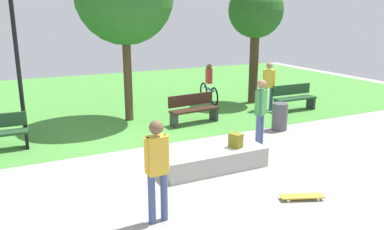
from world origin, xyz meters
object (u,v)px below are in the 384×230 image
at_px(park_bench_near_path, 193,108).
at_px(park_bench_center_lawn, 294,97).
at_px(lamp_post, 15,38).
at_px(tree_leaning_ash, 256,12).
at_px(cyclist_on_bicycle, 209,86).
at_px(skater_watching, 261,108).
at_px(skateboard_by_ledge, 302,196).
at_px(backpack_on_ledge, 236,140).
at_px(trash_bin, 280,117).
at_px(pedestrian_with_backpack, 269,82).
at_px(concrete_ledge, 212,159).
at_px(skater_performing_trick, 157,164).

height_order(park_bench_near_path, park_bench_center_lawn, same).
distance_m(park_bench_center_lawn, lamp_post, 9.13).
bearing_deg(tree_leaning_ash, cyclist_on_bicycle, 153.41).
distance_m(skater_watching, tree_leaning_ash, 5.70).
xyz_separation_m(skateboard_by_ledge, cyclist_on_bicycle, (2.32, 7.93, 0.57)).
xyz_separation_m(backpack_on_ledge, trash_bin, (2.68, 1.82, -0.20)).
xyz_separation_m(skateboard_by_ledge, lamp_post, (-4.34, 6.82, 2.63)).
xyz_separation_m(lamp_post, pedestrian_with_backpack, (7.96, -0.92, -1.67)).
bearing_deg(pedestrian_with_backpack, park_bench_center_lawn, -28.50).
bearing_deg(cyclist_on_bicycle, trash_bin, -88.11).
height_order(concrete_ledge, pedestrian_with_backpack, pedestrian_with_backpack).
bearing_deg(park_bench_center_lawn, skater_performing_trick, -144.75).
bearing_deg(trash_bin, skateboard_by_ledge, -123.04).
relative_size(lamp_post, trash_bin, 5.54).
height_order(tree_leaning_ash, trash_bin, tree_leaning_ash).
bearing_deg(skater_watching, park_bench_center_lawn, 38.22).
bearing_deg(cyclist_on_bicycle, concrete_ledge, -117.78).
bearing_deg(park_bench_near_path, concrete_ledge, -109.69).
bearing_deg(park_bench_center_lawn, pedestrian_with_backpack, 151.50).
bearing_deg(park_bench_near_path, lamp_post, 165.08).
xyz_separation_m(concrete_ledge, skateboard_by_ledge, (0.77, -2.05, -0.16)).
xyz_separation_m(skater_watching, pedestrian_with_backpack, (2.58, 3.10, -0.01)).
height_order(skateboard_by_ledge, cyclist_on_bicycle, cyclist_on_bicycle).
relative_size(skateboard_by_ledge, pedestrian_with_backpack, 0.48).
distance_m(lamp_post, cyclist_on_bicycle, 7.06).
distance_m(skateboard_by_ledge, lamp_post, 8.50).
bearing_deg(lamp_post, cyclist_on_bicycle, 9.44).
distance_m(skater_performing_trick, park_bench_center_lawn, 8.71).
bearing_deg(concrete_ledge, cyclist_on_bicycle, 62.22).
distance_m(park_bench_center_lawn, cyclist_on_bicycle, 3.23).
relative_size(concrete_ledge, tree_leaning_ash, 0.53).
height_order(skater_watching, lamp_post, lamp_post).
xyz_separation_m(park_bench_center_lawn, pedestrian_with_backpack, (-0.80, 0.43, 0.54)).
relative_size(skater_watching, tree_leaning_ash, 0.39).
bearing_deg(trash_bin, skater_performing_trick, -147.05).
distance_m(park_bench_near_path, pedestrian_with_backpack, 3.21).
bearing_deg(park_bench_center_lawn, skateboard_by_ledge, -128.94).
height_order(backpack_on_ledge, trash_bin, trash_bin).
height_order(skater_performing_trick, pedestrian_with_backpack, skater_performing_trick).
height_order(skater_performing_trick, skater_watching, skater_watching).
bearing_deg(backpack_on_ledge, trash_bin, 104.49).
height_order(backpack_on_ledge, park_bench_center_lawn, park_bench_center_lawn).
relative_size(skater_performing_trick, park_bench_near_path, 1.07).
bearing_deg(skater_performing_trick, concrete_ledge, 40.06).
bearing_deg(skater_performing_trick, pedestrian_with_backpack, 40.87).
bearing_deg(skateboard_by_ledge, trash_bin, 56.96).
bearing_deg(trash_bin, cyclist_on_bicycle, 91.89).
relative_size(concrete_ledge, skater_watching, 1.35).
bearing_deg(skateboard_by_ledge, tree_leaning_ash, 61.82).
bearing_deg(backpack_on_ledge, cyclist_on_bicycle, 137.25).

